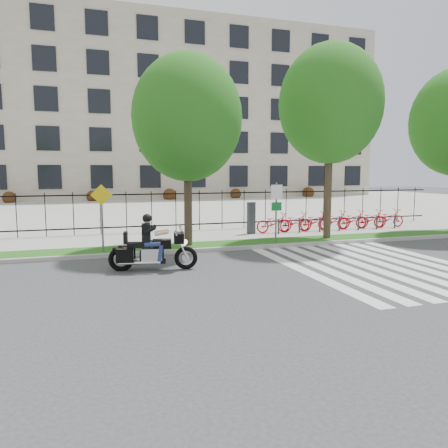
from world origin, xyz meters
name	(u,v)px	position (x,y,z in m)	size (l,w,h in m)	color
ground	(238,276)	(0.00, 0.00, 0.00)	(120.00, 120.00, 0.00)	#343436
curb	(203,250)	(0.00, 4.10, 0.07)	(60.00, 0.20, 0.15)	#9E9A95
grass_verge	(197,246)	(0.00, 4.95, 0.07)	(60.00, 1.50, 0.15)	#195916
sidewalk	(184,238)	(0.00, 7.45, 0.07)	(60.00, 3.50, 0.15)	#AFADA4
plaza	(138,208)	(0.00, 25.00, 0.05)	(80.00, 34.00, 0.10)	#AFADA4
crosswalk_stripes	(375,265)	(4.83, 0.00, 0.01)	(5.70, 8.00, 0.01)	silver
iron_fence	(176,211)	(0.00, 9.20, 1.15)	(30.00, 0.06, 2.00)	black
office_building	(117,115)	(0.00, 44.92, 9.97)	(60.00, 21.90, 20.15)	#A09781
lamp_post_right	(325,169)	(10.00, 12.00, 3.21)	(1.06, 0.70, 4.25)	black
street_tree_1	(187,118)	(-0.36, 4.95, 5.17)	(4.31, 4.31, 7.50)	#33231C
street_tree_2	(330,104)	(5.96, 4.95, 5.97)	(4.47, 4.47, 8.41)	#33231C
bike_share_station	(333,220)	(7.64, 7.20, 0.63)	(8.89, 0.86, 1.50)	#2D2D33
sign_pole_regulatory	(276,204)	(3.31, 4.58, 1.74)	(0.50, 0.09, 2.50)	#59595B
sign_pole_warning	(102,209)	(-3.69, 4.58, 1.74)	(0.78, 0.09, 2.49)	#59595B
motorcycle_rider	(153,248)	(-2.29, 1.61, 0.72)	(2.77, 1.09, 2.16)	black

